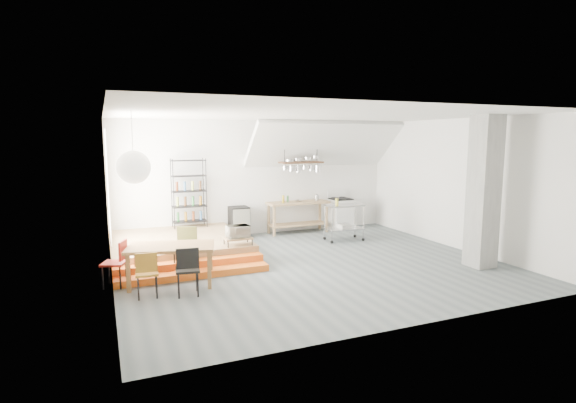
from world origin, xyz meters
name	(u,v)px	position (x,y,z in m)	size (l,w,h in m)	color
floor	(310,264)	(0.00, 0.00, 0.00)	(8.00, 8.00, 0.00)	#555F63
wall_back	(258,178)	(0.00, 3.50, 1.60)	(8.00, 0.04, 3.20)	silver
wall_left	(108,201)	(-4.00, 0.00, 1.60)	(0.04, 7.00, 3.20)	silver
wall_right	(457,184)	(4.00, 0.00, 1.60)	(0.04, 7.00, 3.20)	silver
ceiling	(311,115)	(0.00, 0.00, 3.20)	(8.00, 7.00, 0.02)	white
slope_ceiling	(324,144)	(1.80, 2.90, 2.55)	(4.40, 1.80, 0.15)	white
window_pane	(107,183)	(-3.98, 1.50, 1.80)	(0.02, 2.50, 2.20)	white
platform	(178,246)	(-2.50, 2.00, 0.20)	(3.00, 3.00, 0.40)	#906C48
step_lower	(195,274)	(-2.50, 0.05, 0.07)	(3.00, 0.35, 0.13)	orange
step_upper	(191,266)	(-2.50, 0.40, 0.13)	(3.00, 0.35, 0.27)	orange
concrete_column	(484,192)	(3.30, -1.50, 1.60)	(0.50, 0.50, 3.20)	gray
kitchen_counter	(298,211)	(1.10, 3.15, 0.63)	(1.80, 0.60, 0.91)	#906C48
stove	(340,213)	(2.50, 3.16, 0.48)	(0.60, 0.60, 1.18)	white
pot_rack	(302,165)	(1.13, 2.92, 1.98)	(1.20, 0.50, 1.43)	#42271A
wire_shelving	(189,192)	(-2.00, 3.20, 1.33)	(0.88, 0.38, 1.80)	black
microwave_shelf	(238,238)	(-1.40, 0.75, 0.55)	(0.60, 0.40, 0.16)	#906C48
paper_lantern	(134,167)	(-3.55, -0.05, 2.20)	(0.60, 0.60, 0.60)	white
dining_table	(171,250)	(-2.97, -0.20, 0.66)	(1.74, 1.25, 0.74)	olive
chair_mustard	(147,270)	(-3.46, -0.80, 0.49)	(0.40, 0.40, 0.82)	#A66E1C
chair_black	(188,267)	(-2.80, -0.97, 0.52)	(0.45, 0.45, 0.88)	black
chair_olive	(186,246)	(-2.58, 0.44, 0.56)	(0.57, 0.57, 0.93)	brown
chair_red	(118,259)	(-3.90, 0.03, 0.52)	(0.51, 0.51, 0.86)	#AF2119
rolling_cart	(344,217)	(1.83, 1.75, 0.63)	(1.03, 0.63, 0.98)	silver
mini_fridge	(239,222)	(-0.65, 3.20, 0.43)	(0.50, 0.50, 0.86)	black
microwave	(238,232)	(-1.40, 0.75, 0.70)	(0.48, 0.32, 0.27)	beige
bowl	(298,201)	(1.09, 3.10, 0.94)	(0.21, 0.21, 0.05)	silver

